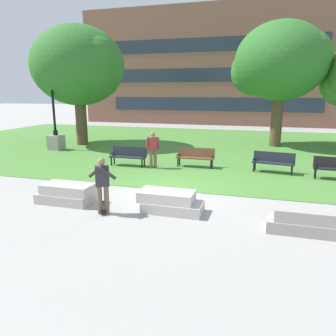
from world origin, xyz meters
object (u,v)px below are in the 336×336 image
at_px(concrete_block_center, 67,194).
at_px(park_bench_near_left, 196,156).
at_px(concrete_block_right, 304,220).
at_px(lamp_post_right, 55,133).
at_px(park_bench_near_right, 128,155).
at_px(person_skateboarder, 102,182).
at_px(park_bench_far_right, 273,161).
at_px(person_bystander_near_lawn, 153,148).
at_px(concrete_block_left, 170,202).
at_px(skateboard, 103,207).

height_order(concrete_block_center, park_bench_near_left, park_bench_near_left).
bearing_deg(concrete_block_right, lamp_post_right, 147.07).
height_order(concrete_block_center, park_bench_near_right, park_bench_near_right).
bearing_deg(concrete_block_center, concrete_block_right, -1.93).
height_order(person_skateboarder, park_bench_far_right, person_skateboarder).
relative_size(person_skateboarder, person_bystander_near_lawn, 1.00).
relative_size(park_bench_near_left, park_bench_far_right, 0.97).
distance_m(concrete_block_left, person_skateboarder, 2.10).
relative_size(concrete_block_left, person_bystander_near_lawn, 1.12).
xyz_separation_m(person_skateboarder, park_bench_near_left, (1.40, 6.81, -0.43)).
relative_size(park_bench_far_right, person_bystander_near_lawn, 1.09).
xyz_separation_m(concrete_block_center, concrete_block_left, (3.47, 0.16, 0.00)).
bearing_deg(skateboard, concrete_block_left, 12.48).
xyz_separation_m(concrete_block_left, park_bench_near_right, (-3.65, 5.43, 0.23)).
height_order(person_skateboarder, lamp_post_right, lamp_post_right).
bearing_deg(park_bench_near_right, concrete_block_center, -88.13).
bearing_deg(concrete_block_right, concrete_block_left, 173.90).
distance_m(park_bench_far_right, person_bystander_near_lawn, 5.50).
height_order(park_bench_near_left, park_bench_far_right, same).
relative_size(person_skateboarder, skateboard, 1.70).
height_order(concrete_block_right, person_bystander_near_lawn, person_bystander_near_lawn).
distance_m(concrete_block_center, park_bench_near_left, 6.95).
relative_size(concrete_block_right, lamp_post_right, 0.35).
bearing_deg(concrete_block_right, park_bench_near_left, 122.93).
bearing_deg(skateboard, person_bystander_near_lawn, 93.28).
relative_size(skateboard, lamp_post_right, 0.19).
distance_m(concrete_block_center, person_skateboarder, 1.82).
relative_size(concrete_block_center, skateboard, 1.83).
bearing_deg(skateboard, park_bench_near_right, 105.65).
distance_m(skateboard, park_bench_near_right, 6.12).
relative_size(park_bench_near_right, lamp_post_right, 0.34).
height_order(concrete_block_right, park_bench_far_right, park_bench_far_right).
relative_size(concrete_block_right, skateboard, 1.82).
xyz_separation_m(skateboard, lamp_post_right, (-7.70, 8.76, 1.00)).
height_order(park_bench_far_right, person_bystander_near_lawn, person_bystander_near_lawn).
relative_size(concrete_block_center, park_bench_near_left, 1.02).
height_order(skateboard, lamp_post_right, lamp_post_right).
height_order(park_bench_near_left, person_bystander_near_lawn, person_bystander_near_lawn).
bearing_deg(park_bench_near_right, person_bystander_near_lawn, -6.52).
bearing_deg(park_bench_far_right, concrete_block_right, -84.18).
xyz_separation_m(concrete_block_left, skateboard, (-2.01, -0.44, -0.22)).
relative_size(skateboard, person_bystander_near_lawn, 0.59).
bearing_deg(park_bench_near_left, concrete_block_center, -115.60).
bearing_deg(park_bench_far_right, park_bench_near_right, -175.51).
bearing_deg(concrete_block_right, person_bystander_near_lawn, 136.95).
bearing_deg(park_bench_far_right, person_skateboarder, -126.67).
bearing_deg(person_skateboarder, concrete_block_left, 20.67).
relative_size(concrete_block_center, person_skateboarder, 1.08).
xyz_separation_m(concrete_block_center, lamp_post_right, (-6.24, 8.48, 0.77)).
relative_size(lamp_post_right, person_bystander_near_lawn, 3.08).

